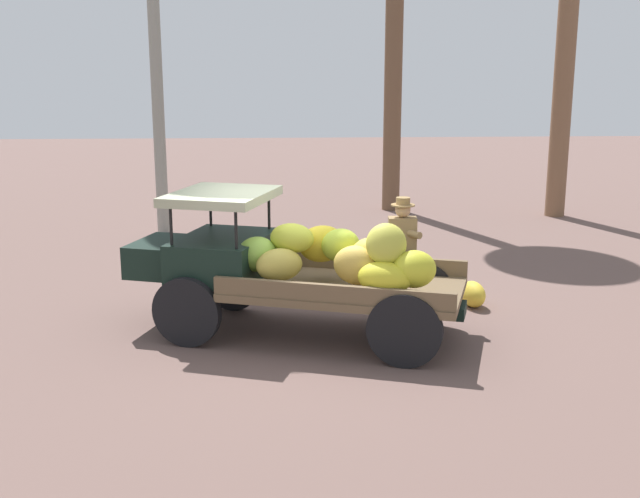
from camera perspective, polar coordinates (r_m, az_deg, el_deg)
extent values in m
plane|color=brown|center=(10.67, -2.21, -5.95)|extent=(60.00, 60.00, 0.00)
cube|color=black|center=(10.30, -0.54, -3.70)|extent=(3.94, 1.66, 0.16)
cylinder|color=black|center=(10.07, -9.76, -4.59)|extent=(0.91, 0.42, 0.91)
cylinder|color=black|center=(11.48, -6.48, -2.26)|extent=(0.91, 0.42, 0.91)
cylinder|color=black|center=(9.30, 6.23, -5.97)|extent=(0.91, 0.42, 0.91)
cylinder|color=black|center=(10.82, 7.52, -3.27)|extent=(0.91, 0.42, 0.91)
cube|color=brown|center=(10.14, 1.91, -2.92)|extent=(3.39, 2.57, 0.10)
cube|color=brown|center=(9.35, 0.82, -3.29)|extent=(2.88, 1.01, 0.22)
cube|color=brown|center=(10.86, 2.87, -0.97)|extent=(2.88, 1.01, 0.22)
cube|color=black|center=(10.55, -7.10, -0.55)|extent=(1.52, 1.79, 0.55)
cube|color=black|center=(10.93, -11.48, -0.53)|extent=(1.00, 1.23, 0.44)
cylinder|color=black|center=(10.03, -10.89, 1.82)|extent=(0.04, 0.04, 0.55)
cylinder|color=black|center=(11.19, -8.05, 3.09)|extent=(0.04, 0.04, 0.55)
cylinder|color=black|center=(9.69, -6.19, 1.58)|extent=(0.04, 0.04, 0.55)
cylinder|color=black|center=(10.88, -3.77, 2.91)|extent=(0.04, 0.04, 0.55)
cube|color=#A8AD8C|center=(10.39, -7.23, 3.88)|extent=(1.63, 1.82, 0.12)
ellipsoid|color=gold|center=(9.44, 6.93, -1.48)|extent=(0.61, 0.61, 0.56)
ellipsoid|color=yellow|center=(10.28, 0.13, 0.38)|extent=(0.69, 0.55, 0.56)
ellipsoid|color=#AFC835|center=(10.10, 1.53, 0.27)|extent=(0.52, 0.59, 0.60)
ellipsoid|color=gold|center=(9.40, 4.76, -2.14)|extent=(0.84, 0.79, 0.55)
ellipsoid|color=gold|center=(9.83, -3.01, -1.17)|extent=(0.73, 0.63, 0.49)
ellipsoid|color=gold|center=(10.02, -2.08, 0.80)|extent=(0.74, 0.68, 0.42)
ellipsoid|color=gold|center=(9.74, 3.75, -0.47)|extent=(0.56, 0.52, 0.45)
ellipsoid|color=gold|center=(9.66, 2.79, -1.21)|extent=(0.79, 0.73, 0.58)
ellipsoid|color=gold|center=(9.44, 4.88, 0.37)|extent=(0.57, 0.56, 0.59)
ellipsoid|color=#8CBA40|center=(10.05, -4.64, -0.38)|extent=(0.62, 0.64, 0.54)
cylinder|color=#394A3F|center=(11.29, 6.62, -2.75)|extent=(0.15, 0.15, 0.83)
cylinder|color=#394A3F|center=(11.27, 5.31, -2.74)|extent=(0.15, 0.15, 0.83)
cube|color=#91744B|center=(11.11, 6.05, 0.81)|extent=(0.42, 0.27, 0.60)
cylinder|color=#91744B|center=(11.00, 6.62, 1.15)|extent=(0.30, 0.39, 0.10)
cylinder|color=#91744B|center=(10.98, 5.58, 1.16)|extent=(0.35, 0.36, 0.10)
sphere|color=tan|center=(11.03, 6.10, 2.89)|extent=(0.22, 0.22, 0.22)
cylinder|color=olive|center=(11.02, 6.11, 3.23)|extent=(0.34, 0.34, 0.02)
cylinder|color=olive|center=(11.01, 6.12, 3.54)|extent=(0.20, 0.20, 0.10)
ellipsoid|color=yellow|center=(11.84, 11.17, -3.27)|extent=(0.41, 0.61, 0.40)
cylinder|color=brown|center=(19.49, 5.50, 17.23)|extent=(0.44, 0.44, 9.79)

